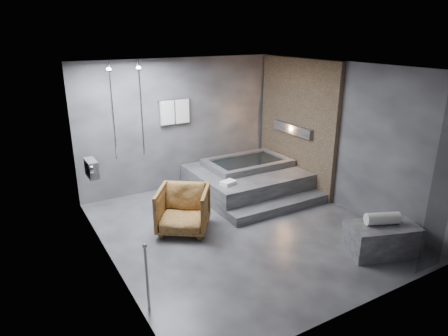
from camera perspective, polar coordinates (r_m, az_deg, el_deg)
room at (r=6.92m, az=4.41°, el=5.67°), size 5.00×5.04×2.82m
tub_deck at (r=8.66m, az=3.23°, el=-1.76°), size 2.20×2.00×0.50m
tub_step at (r=7.85m, az=7.95°, el=-5.50°), size 2.20×0.36×0.18m
concrete_bench at (r=6.81m, az=21.57°, el=-9.39°), size 1.20×0.90×0.48m
driftwood_chair at (r=6.97m, az=-5.85°, el=-5.94°), size 1.19×1.20×0.79m
rolled_towel at (r=6.69m, az=21.70°, el=-6.73°), size 0.56×0.39×0.19m
deck_towel at (r=7.72m, az=0.62°, el=-2.12°), size 0.32×0.27×0.07m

